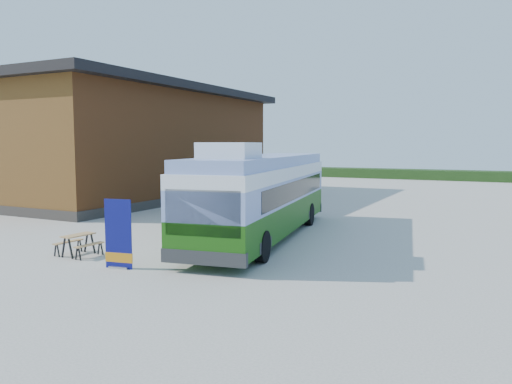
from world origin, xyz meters
The scene contains 10 objects.
ground centered at (0.00, 0.00, 0.00)m, with size 100.00×100.00×0.00m, color #BCB7AD.
barn centered at (-10.50, 10.00, 3.59)m, with size 9.60×21.20×7.50m.
hedge centered at (8.00, 38.00, 0.50)m, with size 40.00×3.00×1.00m, color #264419.
bus centered at (3.04, 0.46, 1.78)m, with size 4.58×12.39×3.73m.
awning centered at (0.81, 0.81, 2.72)m, with size 3.19×4.46×0.51m.
banner centered at (1.38, -5.84, 0.85)m, with size 0.89×0.28×2.07m.
picnic_table centered at (-1.01, -5.12, 0.53)m, with size 1.30×1.17×0.71m.
person_a centered at (-3.10, 7.36, 0.96)m, with size 0.70×0.46×1.92m, color #999999.
person_b centered at (-0.07, 10.69, 0.82)m, with size 0.80×0.62×1.64m, color #999999.
slurry_tanker centered at (-5.41, 11.44, 1.15)m, with size 2.12×5.36×1.99m.
Camera 1 is at (11.56, -16.94, 3.67)m, focal length 35.00 mm.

